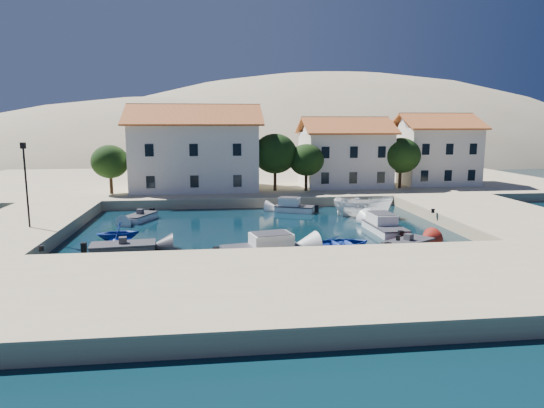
{
  "coord_description": "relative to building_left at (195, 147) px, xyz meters",
  "views": [
    {
      "loc": [
        -3.9,
        -28.89,
        8.56
      ],
      "look_at": [
        0.81,
        10.24,
        2.0
      ],
      "focal_mm": 32.0,
      "sensor_mm": 36.0,
      "label": 1
    }
  ],
  "objects": [
    {
      "name": "motorboat_white_ne",
      "position": [
        16.42,
        -10.41,
        -5.64
      ],
      "size": [
        2.42,
        3.9,
        1.25
      ],
      "rotation": [
        0.0,
        0.0,
        1.36
      ],
      "color": "white",
      "rests_on": "ground"
    },
    {
      "name": "rowboat_south",
      "position": [
        10.79,
        -24.91,
        -5.94
      ],
      "size": [
        4.76,
        3.78,
        0.89
      ],
      "primitive_type": "imported",
      "rotation": [
        0.0,
        0.0,
        1.75
      ],
      "color": "navy",
      "rests_on": "ground"
    },
    {
      "name": "bollards",
      "position": [
        8.8,
        -24.13,
        -4.79
      ],
      "size": [
        29.36,
        9.56,
        0.3
      ],
      "color": "black",
      "rests_on": "ground"
    },
    {
      "name": "building_right",
      "position": [
        30.0,
        2.0,
        -0.46
      ],
      "size": [
        9.45,
        8.4,
        8.8
      ],
      "color": "silver",
      "rests_on": "quay_north"
    },
    {
      "name": "lamppost",
      "position": [
        -11.5,
        -20.0,
        -1.18
      ],
      "size": [
        0.35,
        0.25,
        6.22
      ],
      "color": "black",
      "rests_on": "quay_west"
    },
    {
      "name": "quay_east",
      "position": [
        26.5,
        -18.0,
        -5.44
      ],
      "size": [
        11.0,
        20.0,
        1.0
      ],
      "primitive_type": "cube",
      "color": "tan",
      "rests_on": "ground"
    },
    {
      "name": "quay_north",
      "position": [
        8.0,
        10.0,
        -5.44
      ],
      "size": [
        80.0,
        36.0,
        1.0
      ],
      "primitive_type": "cube",
      "color": "tan",
      "rests_on": "ground"
    },
    {
      "name": "ground",
      "position": [
        6.0,
        -28.0,
        -5.94
      ],
      "size": [
        400.0,
        400.0,
        0.0
      ],
      "primitive_type": "plane",
      "color": "black",
      "rests_on": "ground"
    },
    {
      "name": "motorboat_red_se",
      "position": [
        15.36,
        -25.7,
        -5.64
      ],
      "size": [
        4.19,
        3.54,
        1.25
      ],
      "rotation": [
        0.0,
        0.0,
        0.57
      ],
      "color": "maroon",
      "rests_on": "ground"
    },
    {
      "name": "hills",
      "position": [
        26.64,
        95.62,
        -29.34
      ],
      "size": [
        254.0,
        176.0,
        99.0
      ],
      "color": "tan",
      "rests_on": "ground"
    },
    {
      "name": "quay_south",
      "position": [
        6.0,
        -34.0,
        -5.44
      ],
      "size": [
        52.0,
        12.0,
        1.0
      ],
      "primitive_type": "cube",
      "color": "tan",
      "rests_on": "ground"
    },
    {
      "name": "cabin_cruiser_south",
      "position": [
        5.08,
        -26.09,
        -5.46
      ],
      "size": [
        5.47,
        3.22,
        1.6
      ],
      "rotation": [
        0.0,
        0.0,
        0.21
      ],
      "color": "white",
      "rests_on": "ground"
    },
    {
      "name": "cabin_cruiser_north",
      "position": [
        9.86,
        -10.87,
        -5.46
      ],
      "size": [
        4.08,
        2.95,
        1.6
      ],
      "rotation": [
        0.0,
        0.0,
        2.73
      ],
      "color": "white",
      "rests_on": "ground"
    },
    {
      "name": "building_mid",
      "position": [
        18.0,
        1.0,
        -0.71
      ],
      "size": [
        10.5,
        8.4,
        8.3
      ],
      "color": "silver",
      "rests_on": "quay_north"
    },
    {
      "name": "quay_west",
      "position": [
        -13.0,
        -18.0,
        -5.44
      ],
      "size": [
        8.0,
        20.0,
        1.0
      ],
      "primitive_type": "cube",
      "color": "tan",
      "rests_on": "ground"
    },
    {
      "name": "rowboat_west",
      "position": [
        -5.0,
        -21.01,
        -5.94
      ],
      "size": [
        3.3,
        2.95,
        1.58
      ],
      "primitive_type": "imported",
      "rotation": [
        0.0,
        0.0,
        -1.44
      ],
      "color": "navy",
      "rests_on": "ground"
    },
    {
      "name": "motorboat_white_west",
      "position": [
        -4.48,
        -13.46,
        -5.64
      ],
      "size": [
        2.81,
        3.83,
        1.25
      ],
      "rotation": [
        0.0,
        0.0,
        -1.98
      ],
      "color": "white",
      "rests_on": "ground"
    },
    {
      "name": "building_left",
      "position": [
        0.0,
        0.0,
        0.0
      ],
      "size": [
        14.7,
        9.45,
        9.7
      ],
      "color": "silver",
      "rests_on": "quay_north"
    },
    {
      "name": "boat_east",
      "position": [
        15.79,
        -14.01,
        -5.94
      ],
      "size": [
        5.78,
        3.41,
        2.1
      ],
      "primitive_type": "imported",
      "rotation": [
        0.0,
        0.0,
        1.3
      ],
      "color": "white",
      "rests_on": "ground"
    },
    {
      "name": "motorboat_grey_sw",
      "position": [
        -4.06,
        -24.31,
        -5.64
      ],
      "size": [
        4.41,
        2.3,
        1.25
      ],
      "rotation": [
        0.0,
        0.0,
        0.1
      ],
      "color": "#38383D",
      "rests_on": "ground"
    },
    {
      "name": "trees",
      "position": [
        10.51,
        -2.54,
        -1.1
      ],
      "size": [
        37.3,
        5.3,
        6.45
      ],
      "color": "#382314",
      "rests_on": "quay_north"
    },
    {
      "name": "cabin_cruiser_east",
      "position": [
        15.52,
        -20.56,
        -5.46
      ],
      "size": [
        2.29,
        5.26,
        1.6
      ],
      "rotation": [
        0.0,
        0.0,
        1.61
      ],
      "color": "white",
      "rests_on": "ground"
    }
  ]
}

